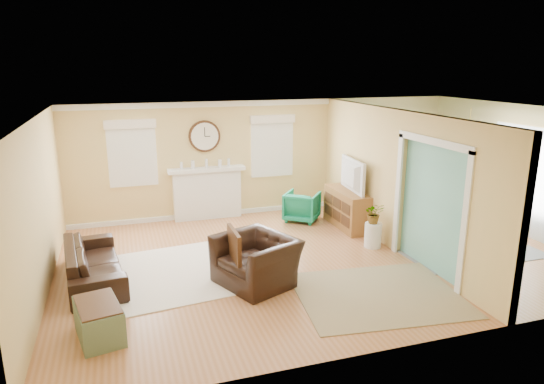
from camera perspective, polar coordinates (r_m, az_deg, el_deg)
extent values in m
plane|color=#A56437|center=(8.91, 5.55, -7.55)|extent=(9.00, 9.00, 0.00)
cube|color=#E8C278|center=(11.25, -0.31, 4.16)|extent=(9.00, 0.02, 2.60)
cube|color=#E8C278|center=(6.00, 17.25, -6.16)|extent=(9.00, 0.02, 2.60)
cube|color=#E8C278|center=(7.92, -25.70, -1.92)|extent=(0.02, 6.00, 2.60)
cube|color=#E8C278|center=(11.06, 27.71, 2.26)|extent=(0.02, 6.00, 2.60)
cube|color=white|center=(8.28, 6.00, 9.33)|extent=(9.00, 6.00, 0.02)
cube|color=#E8C278|center=(10.37, 10.32, 3.00)|extent=(0.12, 3.20, 2.60)
cube|color=#E8C278|center=(7.28, 24.77, -3.19)|extent=(0.12, 1.00, 2.60)
cube|color=#E8C278|center=(8.11, 18.99, 7.08)|extent=(0.12, 1.80, 0.40)
cube|color=white|center=(9.04, 14.59, -0.28)|extent=(0.04, 0.12, 2.20)
cube|color=white|center=(7.65, 21.73, -3.62)|extent=(0.04, 0.12, 2.20)
cube|color=white|center=(8.09, 18.47, 5.67)|extent=(0.04, 1.92, 0.12)
cube|color=#62ACA3|center=(9.23, 14.75, 1.29)|extent=(0.02, 6.00, 2.60)
cube|color=white|center=(10.96, -7.62, -0.29)|extent=(1.50, 0.24, 1.10)
cube|color=white|center=(10.79, -7.70, 2.65)|extent=(1.70, 0.30, 0.08)
cube|color=black|center=(11.06, -7.71, -0.41)|extent=(0.85, 0.02, 0.75)
cube|color=gold|center=(10.98, -7.59, -0.96)|extent=(0.85, 0.02, 0.62)
cylinder|color=#482D17|center=(10.78, -7.95, 6.52)|extent=(0.70, 0.06, 0.70)
cylinder|color=silver|center=(10.75, -7.91, 6.49)|extent=(0.60, 0.01, 0.60)
cube|color=black|center=(10.73, -7.93, 7.02)|extent=(0.02, 0.01, 0.20)
cube|color=black|center=(10.75, -7.59, 6.51)|extent=(0.12, 0.01, 0.02)
cube|color=white|center=(10.69, -16.13, 4.37)|extent=(0.90, 0.03, 1.30)
cube|color=white|center=(10.66, -16.12, 4.35)|extent=(1.00, 0.04, 1.40)
cube|color=white|center=(10.53, -16.36, 7.68)|extent=(1.05, 0.10, 0.18)
cube|color=white|center=(11.20, -0.04, 5.41)|extent=(0.90, 0.03, 1.30)
cube|color=white|center=(11.17, 0.01, 5.39)|extent=(1.00, 0.04, 1.40)
cube|color=white|center=(11.05, 0.07, 8.58)|extent=(1.05, 0.10, 0.18)
cube|color=white|center=(11.08, 27.48, 1.25)|extent=(0.03, 1.60, 2.10)
cube|color=white|center=(11.06, 27.37, 1.24)|extent=(0.03, 1.70, 2.20)
cylinder|color=gold|center=(9.88, 22.30, 8.33)|extent=(0.02, 0.02, 0.30)
sphere|color=white|center=(9.91, 22.16, 6.90)|extent=(0.30, 0.30, 0.30)
cube|color=white|center=(8.35, -11.39, -9.32)|extent=(3.01, 2.69, 0.01)
cube|color=tan|center=(7.66, 12.35, -11.68)|extent=(2.61, 2.23, 0.01)
cube|color=gray|center=(10.45, 19.08, -4.86)|extent=(2.57, 3.21, 0.01)
imported|color=black|center=(8.33, -20.26, -7.82)|extent=(1.04, 2.16, 0.61)
imported|color=black|center=(7.70, -1.88, -8.08)|extent=(1.41, 1.49, 0.76)
imported|color=#1C795B|center=(10.76, 3.55, -1.70)|extent=(0.99, 0.99, 0.65)
cube|color=slate|center=(6.71, -19.69, -14.12)|extent=(0.66, 0.90, 0.46)
cube|color=#482D17|center=(6.61, -19.87, -12.30)|extent=(0.62, 0.86, 0.02)
cube|color=brown|center=(10.43, 8.80, -1.96)|extent=(0.46, 1.39, 0.80)
cube|color=#482D17|center=(9.93, 8.67, -1.92)|extent=(0.01, 0.37, 0.22)
cube|color=#482D17|center=(10.01, 8.61, -3.40)|extent=(0.01, 0.37, 0.22)
cube|color=#482D17|center=(10.29, 7.65, -1.29)|extent=(0.01, 0.37, 0.22)
cube|color=#482D17|center=(10.37, 7.60, -2.72)|extent=(0.01, 0.37, 0.22)
cube|color=#482D17|center=(10.65, 6.69, -0.70)|extent=(0.01, 0.37, 0.22)
cube|color=#482D17|center=(10.73, 6.65, -2.09)|extent=(0.01, 0.37, 0.22)
imported|color=black|center=(10.24, 8.86, 1.99)|extent=(0.26, 1.19, 0.68)
cylinder|color=white|center=(9.43, 11.80, -4.98)|extent=(0.32, 0.32, 0.47)
imported|color=#337F33|center=(9.29, 11.94, -2.46)|extent=(0.43, 0.40, 0.40)
imported|color=#482D17|center=(10.35, 19.24, -3.09)|extent=(1.25, 2.04, 0.69)
cube|color=gray|center=(11.21, 16.30, -1.07)|extent=(0.50, 0.50, 0.05)
cube|color=gray|center=(11.15, 16.39, 0.11)|extent=(0.40, 0.16, 0.48)
cylinder|color=black|center=(11.49, 16.12, -1.85)|extent=(0.03, 0.03, 0.40)
cylinder|color=black|center=(11.30, 17.37, -2.23)|extent=(0.03, 0.03, 0.40)
cylinder|color=black|center=(11.25, 15.06, -2.13)|extent=(0.03, 0.03, 0.40)
cylinder|color=black|center=(11.05, 16.33, -2.52)|extent=(0.03, 0.03, 0.40)
cube|color=gray|center=(9.49, 23.01, -4.58)|extent=(0.42, 0.42, 0.05)
cube|color=gray|center=(9.42, 23.15, -3.24)|extent=(0.40, 0.08, 0.47)
cylinder|color=black|center=(9.35, 22.64, -6.28)|extent=(0.03, 0.03, 0.39)
cylinder|color=black|center=(9.59, 21.55, -5.65)|extent=(0.03, 0.03, 0.39)
cylinder|color=black|center=(9.54, 24.21, -6.05)|extent=(0.03, 0.03, 0.39)
cylinder|color=black|center=(9.77, 23.10, -5.44)|extent=(0.03, 0.03, 0.39)
cube|color=white|center=(10.01, 16.01, -3.00)|extent=(0.43, 0.43, 0.05)
cube|color=white|center=(9.95, 16.10, -1.73)|extent=(0.10, 0.39, 0.46)
cylinder|color=black|center=(10.10, 14.66, -4.08)|extent=(0.03, 0.03, 0.39)
cylinder|color=black|center=(10.29, 16.02, -3.82)|extent=(0.03, 0.03, 0.39)
cylinder|color=black|center=(9.87, 15.81, -4.60)|extent=(0.03, 0.03, 0.39)
cylinder|color=black|center=(10.07, 17.18, -4.31)|extent=(0.03, 0.03, 0.39)
cube|color=gray|center=(10.80, 21.87, -2.00)|extent=(0.48, 0.48, 0.05)
cube|color=gray|center=(10.73, 22.00, -0.70)|extent=(0.10, 0.43, 0.51)
cylinder|color=black|center=(10.82, 23.00, -3.42)|extent=(0.03, 0.03, 0.42)
cylinder|color=black|center=(10.64, 21.44, -3.57)|extent=(0.03, 0.03, 0.42)
cylinder|color=black|center=(11.09, 22.04, -2.89)|extent=(0.03, 0.03, 0.42)
cylinder|color=black|center=(10.92, 20.51, -3.02)|extent=(0.03, 0.03, 0.42)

